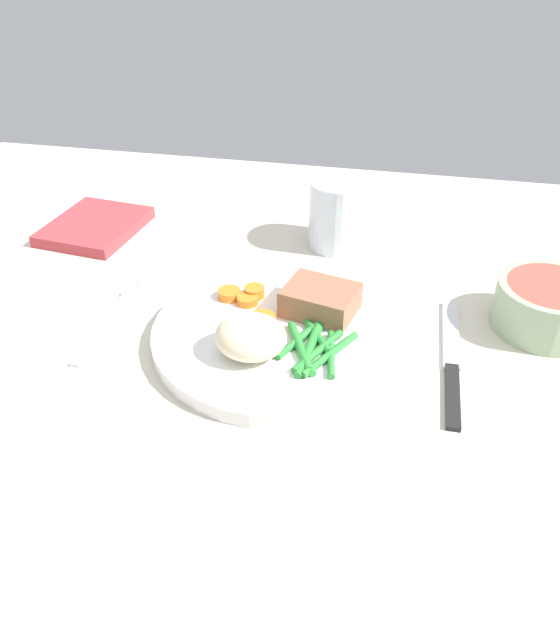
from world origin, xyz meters
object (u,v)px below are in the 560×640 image
object	(u,v)px
dinner_plate	(280,334)
salad_bowl	(548,304)
water_glass	(339,218)
knife	(452,362)
napkin	(95,226)
meat_portion	(321,298)
fork	(109,319)

from	to	relation	value
dinner_plate	salad_bowl	distance (cm)	28.40
water_glass	salad_bowl	bearing A→B (deg)	-30.56
knife	napkin	xyz separation A→B (cm)	(-47.12, 19.51, 0.56)
salad_bowl	water_glass	bearing A→B (deg)	149.44
meat_portion	knife	world-z (taller)	meat_portion
salad_bowl	meat_portion	bearing A→B (deg)	-170.56
fork	water_glass	bearing A→B (deg)	48.33
water_glass	meat_portion	bearing A→B (deg)	-88.75
dinner_plate	meat_portion	world-z (taller)	meat_portion
dinner_plate	knife	size ratio (longest dim) A/B	1.29
meat_portion	knife	bearing A→B (deg)	-17.73
meat_portion	napkin	distance (cm)	36.53
water_glass	knife	bearing A→B (deg)	-57.56
salad_bowl	napkin	bearing A→B (deg)	168.91
dinner_plate	water_glass	world-z (taller)	water_glass
dinner_plate	meat_portion	size ratio (longest dim) A/B	3.58
knife	napkin	distance (cm)	51.00
napkin	fork	bearing A→B (deg)	-61.31
dinner_plate	salad_bowl	xyz separation A→B (cm)	(27.15, 8.09, 2.14)
dinner_plate	napkin	bearing A→B (deg)	147.04
water_glass	napkin	size ratio (longest dim) A/B	0.66
meat_portion	fork	xyz separation A→B (cm)	(-22.55, -4.42, -2.88)
knife	napkin	size ratio (longest dim) A/B	1.54
fork	salad_bowl	bearing A→B (deg)	13.14
fork	water_glass	distance (cm)	31.77
knife	water_glass	size ratio (longest dim) A/B	2.33
dinner_plate	salad_bowl	size ratio (longest dim) A/B	2.40
knife	dinner_plate	bearing A→B (deg)	179.50
meat_portion	knife	xyz separation A→B (cm)	(13.92, -4.45, -2.88)
salad_bowl	napkin	distance (cm)	57.90
dinner_plate	water_glass	size ratio (longest dim) A/B	3.00
meat_portion	water_glass	bearing A→B (deg)	91.25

